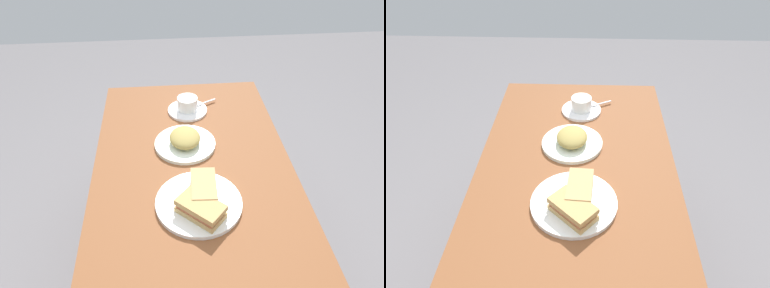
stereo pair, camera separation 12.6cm
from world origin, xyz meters
TOP-DOWN VIEW (x-y plane):
  - dining_table at (0.00, 0.00)m, footprint 1.31×0.68m
  - sandwich_plate at (-0.09, 0.00)m, footprint 0.26×0.26m
  - sandwich_front at (-0.06, -0.02)m, footprint 0.14×0.08m
  - sandwich_back at (-0.14, 0.00)m, footprint 0.15×0.15m
  - coffee_saucer at (0.43, -0.01)m, footprint 0.16×0.16m
  - coffee_cup at (0.43, -0.01)m, footprint 0.10×0.08m
  - spoon at (0.47, -0.07)m, footprint 0.06×0.09m
  - side_plate at (0.20, 0.02)m, footprint 0.22×0.22m
  - side_food_pile at (0.20, 0.02)m, footprint 0.13×0.11m

SIDE VIEW (x-z plane):
  - dining_table at x=0.00m, z-range 0.25..0.97m
  - coffee_saucer at x=0.43m, z-range 0.72..0.73m
  - sandwich_plate at x=-0.09m, z-range 0.72..0.73m
  - side_plate at x=0.20m, z-range 0.72..0.73m
  - spoon at x=0.47m, z-range 0.73..0.73m
  - side_food_pile at x=0.20m, z-range 0.73..0.78m
  - sandwich_back at x=-0.14m, z-range 0.73..0.78m
  - sandwich_front at x=-0.06m, z-range 0.73..0.78m
  - coffee_cup at x=0.43m, z-range 0.73..0.79m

